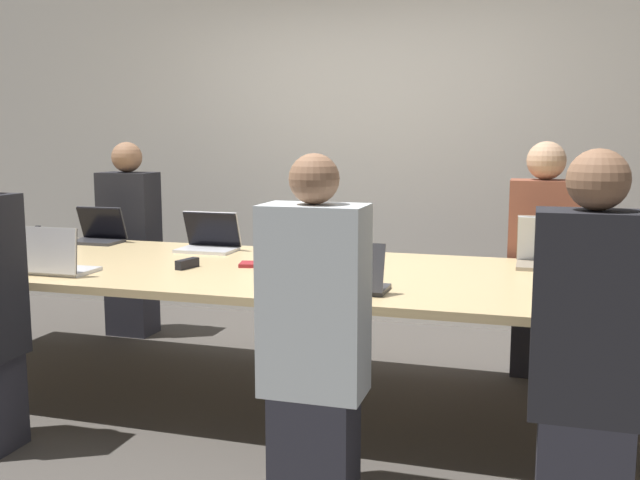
{
  "coord_description": "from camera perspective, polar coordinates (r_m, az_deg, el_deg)",
  "views": [
    {
      "loc": [
        1.26,
        -3.55,
        1.44
      ],
      "look_at": [
        0.16,
        0.1,
        0.89
      ],
      "focal_mm": 40.0,
      "sensor_mm": 36.0,
      "label": 1
    }
  ],
  "objects": [
    {
      "name": "laptop_near_left",
      "position": [
        3.9,
        -20.25,
        -1.55
      ],
      "size": [
        0.31,
        0.24,
        0.25
      ],
      "rotation": [
        0.0,
        0.0,
        3.14
      ],
      "color": "silver",
      "rests_on": "conference_table"
    },
    {
      "name": "laptop_near_midright",
      "position": [
        3.25,
        2.38,
        -3.01
      ],
      "size": [
        0.34,
        0.23,
        0.23
      ],
      "rotation": [
        0.0,
        0.0,
        3.14
      ],
      "color": "#333338",
      "rests_on": "conference_table"
    },
    {
      "name": "person_far_right",
      "position": [
        4.49,
        17.32,
        -1.73
      ],
      "size": [
        0.4,
        0.24,
        1.42
      ],
      "color": "#2D2D38",
      "rests_on": "ground_plane"
    },
    {
      "name": "person_near_right",
      "position": [
        2.72,
        20.69,
        -8.49
      ],
      "size": [
        0.4,
        0.24,
        1.4
      ],
      "rotation": [
        0.0,
        0.0,
        3.14
      ],
      "color": "#2D2D38",
      "rests_on": "ground_plane"
    },
    {
      "name": "notebook",
      "position": [
        3.92,
        -4.7,
        -1.96
      ],
      "size": [
        0.26,
        0.18,
        0.02
      ],
      "rotation": [
        0.0,
        0.0,
        0.23
      ],
      "color": "maroon",
      "rests_on": "conference_table"
    },
    {
      "name": "curtain_wall",
      "position": [
        5.58,
        3.76,
        7.79
      ],
      "size": [
        12.0,
        0.06,
        2.8
      ],
      "color": "beige",
      "rests_on": "ground_plane"
    },
    {
      "name": "conference_table",
      "position": [
        3.84,
        -2.72,
        -2.96
      ],
      "size": [
        4.76,
        1.41,
        0.74
      ],
      "color": "#D6B77F",
      "rests_on": "ground_plane"
    },
    {
      "name": "stapler",
      "position": [
        3.91,
        -10.57,
        -1.87
      ],
      "size": [
        0.08,
        0.16,
        0.05
      ],
      "rotation": [
        0.0,
        0.0,
        -0.24
      ],
      "color": "black",
      "rests_on": "conference_table"
    },
    {
      "name": "bottle_near_left",
      "position": [
        4.17,
        -21.55,
        -0.68
      ],
      "size": [
        0.07,
        0.07,
        0.23
      ],
      "color": "black",
      "rests_on": "conference_table"
    },
    {
      "name": "ground_plane",
      "position": [
        4.03,
        -2.65,
        -12.73
      ],
      "size": [
        24.0,
        24.0,
        0.0
      ],
      "primitive_type": "plane",
      "color": "#4C4742"
    },
    {
      "name": "cup_near_midright",
      "position": [
        3.33,
        -2.08,
        -3.08
      ],
      "size": [
        0.08,
        0.08,
        0.1
      ],
      "color": "brown",
      "rests_on": "conference_table"
    },
    {
      "name": "laptop_near_right",
      "position": [
        3.03,
        20.29,
        -4.37
      ],
      "size": [
        0.35,
        0.22,
        0.23
      ],
      "rotation": [
        0.0,
        0.0,
        3.14
      ],
      "color": "silver",
      "rests_on": "conference_table"
    },
    {
      "name": "laptop_far_midleft",
      "position": [
        4.48,
        -8.84,
        0.04
      ],
      "size": [
        0.36,
        0.24,
        0.24
      ],
      "color": "silver",
      "rests_on": "conference_table"
    },
    {
      "name": "cup_far_right",
      "position": [
        4.01,
        21.39,
        -1.69
      ],
      "size": [
        0.08,
        0.08,
        0.1
      ],
      "color": "brown",
      "rests_on": "conference_table"
    },
    {
      "name": "person_near_midright",
      "position": [
        2.78,
        -0.46,
        -7.94
      ],
      "size": [
        0.4,
        0.24,
        1.38
      ],
      "rotation": [
        0.0,
        0.0,
        3.14
      ],
      "color": "#2D2D38",
      "rests_on": "ground_plane"
    },
    {
      "name": "laptop_far_left",
      "position": [
        5.01,
        -17.29,
        0.61
      ],
      "size": [
        0.34,
        0.24,
        0.24
      ],
      "color": "#333338",
      "rests_on": "conference_table"
    },
    {
      "name": "person_far_left",
      "position": [
        5.37,
        -14.95,
        -0.15
      ],
      "size": [
        0.4,
        0.24,
        1.41
      ],
      "color": "#2D2D38",
      "rests_on": "ground_plane"
    },
    {
      "name": "laptop_far_right",
      "position": [
        4.07,
        17.66,
        -0.95
      ],
      "size": [
        0.32,
        0.27,
        0.28
      ],
      "color": "gray",
      "rests_on": "conference_table"
    }
  ]
}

